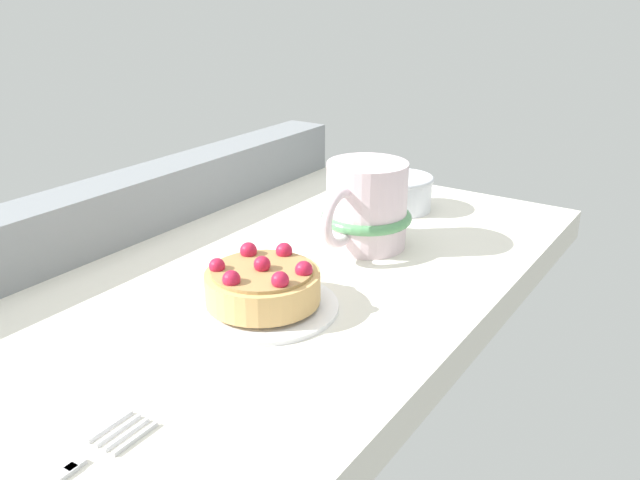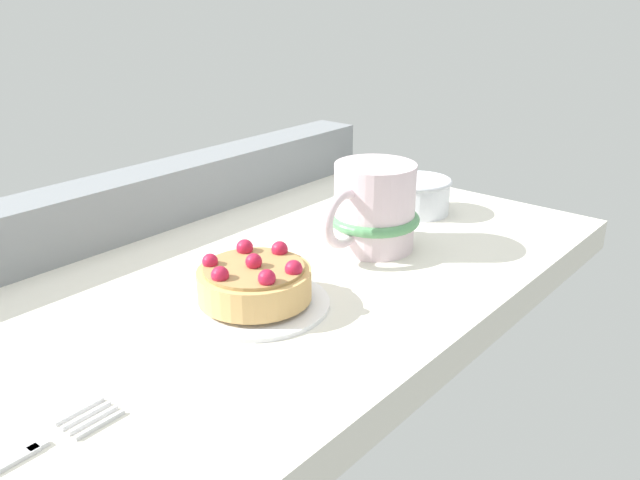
% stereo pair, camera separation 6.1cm
% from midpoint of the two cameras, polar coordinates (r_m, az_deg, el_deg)
% --- Properties ---
extents(ground_plane, '(0.76, 0.42, 0.03)m').
position_cam_midpoint_polar(ground_plane, '(0.62, -4.25, -4.91)').
color(ground_plane, silver).
extents(window_rail_back, '(0.75, 0.06, 0.06)m').
position_cam_midpoint_polar(window_rail_back, '(0.73, -14.64, 2.72)').
color(window_rail_back, gray).
rests_on(window_rail_back, ground_plane).
extents(dessert_plate, '(0.13, 0.13, 0.01)m').
position_cam_midpoint_polar(dessert_plate, '(0.56, -2.49, -5.39)').
color(dessert_plate, white).
rests_on(dessert_plate, ground_plane).
extents(raspberry_tart, '(0.10, 0.10, 0.04)m').
position_cam_midpoint_polar(raspberry_tart, '(0.56, -2.52, -3.59)').
color(raspberry_tart, tan).
rests_on(raspberry_tart, dessert_plate).
extents(coffee_mug, '(0.13, 0.09, 0.09)m').
position_cam_midpoint_polar(coffee_mug, '(0.67, 7.17, 2.65)').
color(coffee_mug, silver).
rests_on(coffee_mug, ground_plane).
extents(sugar_bowl, '(0.08, 0.08, 0.04)m').
position_cam_midpoint_polar(sugar_bowl, '(0.79, 10.68, 3.82)').
color(sugar_bowl, silver).
rests_on(sugar_bowl, ground_plane).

